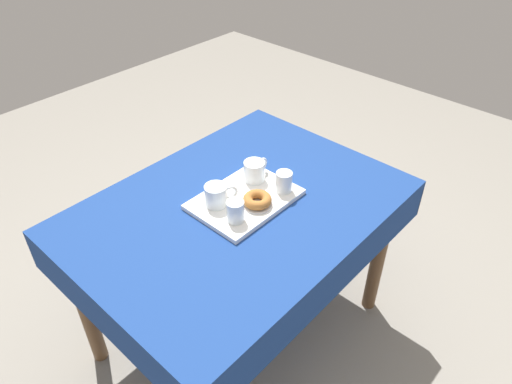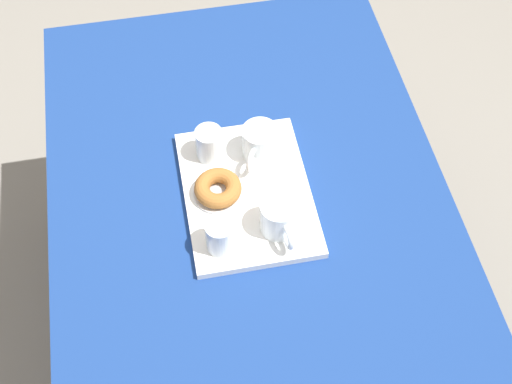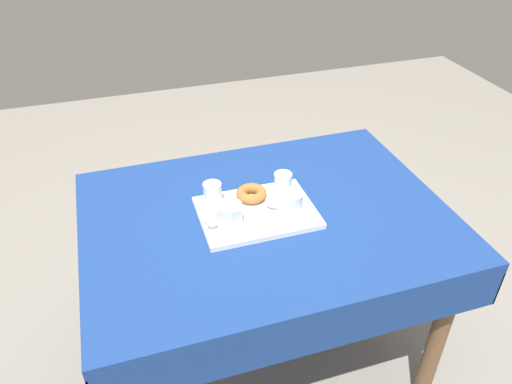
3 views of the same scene
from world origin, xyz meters
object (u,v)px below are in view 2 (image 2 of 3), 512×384
object	(u,v)px
tea_mug_right	(279,218)
donut_plate_left	(218,194)
tea_mug_left	(260,143)
water_glass_far	(220,236)
serving_tray	(247,193)
water_glass_near	(209,145)
dining_table	(247,207)
sugar_donut_left	(218,188)

from	to	relation	value
tea_mug_right	donut_plate_left	size ratio (longest dim) A/B	1.12
tea_mug_left	donut_plate_left	bearing A→B (deg)	130.59
water_glass_far	serving_tray	bearing A→B (deg)	-31.54
serving_tray	water_glass_near	world-z (taller)	water_glass_near
serving_tray	water_glass_far	distance (m)	0.17
tea_mug_right	donut_plate_left	xyz separation A→B (m)	(0.11, 0.12, -0.04)
dining_table	sugar_donut_left	world-z (taller)	sugar_donut_left
sugar_donut_left	water_glass_near	bearing A→B (deg)	0.62
dining_table	tea_mug_right	size ratio (longest dim) A/B	9.87
dining_table	donut_plate_left	distance (m)	0.15
tea_mug_right	tea_mug_left	bearing A→B (deg)	0.70
tea_mug_right	water_glass_near	bearing A→B (deg)	27.29
dining_table	serving_tray	world-z (taller)	serving_tray
tea_mug_left	water_glass_near	bearing A→B (deg)	80.89
tea_mug_left	tea_mug_right	xyz separation A→B (m)	(-0.21, -0.00, 0.00)
serving_tray	donut_plate_left	bearing A→B (deg)	88.70
donut_plate_left	tea_mug_left	bearing A→B (deg)	-49.41
tea_mug_left	serving_tray	bearing A→B (deg)	154.13
tea_mug_right	water_glass_far	world-z (taller)	same
water_glass_near	donut_plate_left	size ratio (longest dim) A/B	0.73
serving_tray	sugar_donut_left	xyz separation A→B (m)	(0.00, 0.07, 0.03)
serving_tray	tea_mug_left	world-z (taller)	tea_mug_left
serving_tray	tea_mug_right	xyz separation A→B (m)	(-0.11, -0.05, 0.05)
dining_table	tea_mug_left	bearing A→B (deg)	-33.19
tea_mug_right	sugar_donut_left	world-z (taller)	tea_mug_right
serving_tray	donut_plate_left	xyz separation A→B (m)	(0.00, 0.07, 0.01)
tea_mug_left	sugar_donut_left	world-z (taller)	tea_mug_left
serving_tray	tea_mug_left	xyz separation A→B (m)	(0.10, -0.05, 0.05)
tea_mug_left	water_glass_near	xyz separation A→B (m)	(0.02, 0.12, -0.00)
tea_mug_right	sugar_donut_left	distance (m)	0.17
serving_tray	sugar_donut_left	size ratio (longest dim) A/B	3.65
tea_mug_right	donut_plate_left	distance (m)	0.17
serving_tray	tea_mug_right	bearing A→B (deg)	-155.40
water_glass_near	water_glass_far	distance (m)	0.25
tea_mug_left	sugar_donut_left	bearing A→B (deg)	130.59
dining_table	serving_tray	bearing A→B (deg)	171.16
serving_tray	donut_plate_left	distance (m)	0.07
serving_tray	water_glass_far	xyz separation A→B (m)	(-0.13, 0.08, 0.05)
serving_tray	sugar_donut_left	world-z (taller)	sugar_donut_left
tea_mug_left	sugar_donut_left	size ratio (longest dim) A/B	1.10
water_glass_near	water_glass_far	xyz separation A→B (m)	(-0.25, 0.01, -0.00)
tea_mug_right	sugar_donut_left	size ratio (longest dim) A/B	1.18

